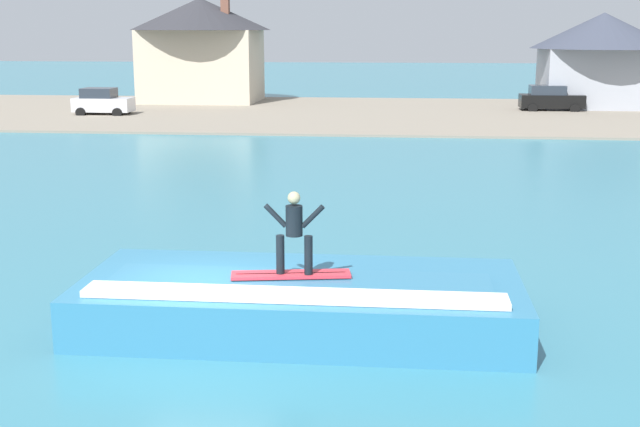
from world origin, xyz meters
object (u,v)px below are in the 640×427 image
at_px(car_far_shore, 551,99).
at_px(house_with_chimney, 201,43).
at_px(wave_crest, 301,302).
at_px(car_near_shore, 102,102).
at_px(surfboard, 291,274).
at_px(surfer, 294,229).
at_px(house_gabled_white, 602,52).

relative_size(car_far_shore, house_with_chimney, 0.40).
relative_size(wave_crest, car_near_shore, 2.24).
bearing_deg(house_with_chimney, car_far_shore, -10.55).
xyz_separation_m(surfboard, car_near_shore, (-17.90, 38.86, -0.19)).
xyz_separation_m(wave_crest, car_near_shore, (-18.06, 38.67, 0.42)).
bearing_deg(car_near_shore, wave_crest, -64.96).
distance_m(car_near_shore, house_with_chimney, 11.96).
xyz_separation_m(surfboard, surfer, (0.08, -0.05, 0.92)).
distance_m(wave_crest, house_with_chimney, 51.29).
bearing_deg(house_gabled_white, wave_crest, -108.67).
bearing_deg(surfboard, car_near_shore, 114.73).
distance_m(car_near_shore, house_gabled_white, 35.23).
bearing_deg(wave_crest, car_near_shore, 115.04).
height_order(surfboard, car_far_shore, car_far_shore).
height_order(surfboard, house_with_chimney, house_with_chimney).
height_order(surfer, house_with_chimney, house_with_chimney).
bearing_deg(surfboard, house_with_chimney, 105.44).
xyz_separation_m(wave_crest, house_with_chimney, (-13.81, 49.23, 4.12)).
relative_size(surfer, car_near_shore, 0.42).
distance_m(wave_crest, car_far_shore, 46.02).
relative_size(surfboard, house_gabled_white, 0.23).
height_order(surfer, car_far_shore, surfer).
distance_m(surfer, car_far_shore, 46.29).
bearing_deg(house_gabled_white, car_far_shore, -143.91).
relative_size(house_with_chimney, house_gabled_white, 1.06).
distance_m(surfer, house_with_chimney, 51.40).
relative_size(surfer, house_with_chimney, 0.15).
bearing_deg(car_far_shore, surfboard, -105.33).
xyz_separation_m(car_far_shore, house_with_chimney, (-25.87, 4.82, 3.69)).
bearing_deg(wave_crest, house_with_chimney, 105.67).
bearing_deg(surfer, surfboard, 145.36).
height_order(surfboard, surfer, surfer).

